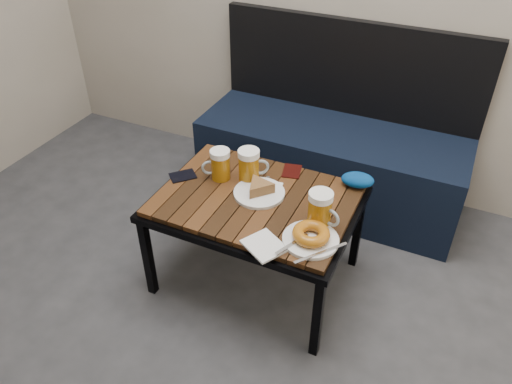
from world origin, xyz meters
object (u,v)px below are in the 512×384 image
at_px(beer_mug_left, 220,164).
at_px(knit_pouch, 358,180).
at_px(beer_mug_centre, 250,165).
at_px(plate_pie, 259,190).
at_px(passport_navy, 183,176).
at_px(passport_burgundy, 292,171).
at_px(beer_mug_right, 320,209).
at_px(plate_bagel, 311,236).
at_px(bench, 331,156).
at_px(cafe_table, 256,206).

height_order(beer_mug_left, knit_pouch, beer_mug_left).
bearing_deg(knit_pouch, beer_mug_centre, -160.65).
bearing_deg(knit_pouch, plate_pie, -146.60).
distance_m(passport_navy, knit_pouch, 0.77).
xyz_separation_m(beer_mug_left, passport_burgundy, (0.27, 0.18, -0.07)).
xyz_separation_m(beer_mug_right, plate_bagel, (0.00, -0.10, -0.05)).
bearing_deg(beer_mug_centre, passport_navy, 166.86).
bearing_deg(bench, knit_pouch, -62.36).
height_order(cafe_table, plate_bagel, plate_bagel).
bearing_deg(cafe_table, beer_mug_left, 162.57).
relative_size(plate_pie, passport_burgundy, 1.99).
height_order(beer_mug_centre, plate_bagel, beer_mug_centre).
distance_m(beer_mug_right, plate_pie, 0.31).
relative_size(plate_pie, passport_navy, 1.96).
distance_m(beer_mug_left, plate_pie, 0.22).
height_order(bench, beer_mug_centre, bench).
xyz_separation_m(cafe_table, plate_bagel, (0.30, -0.16, 0.07)).
distance_m(bench, cafe_table, 0.77).
height_order(cafe_table, beer_mug_right, beer_mug_right).
xyz_separation_m(cafe_table, passport_navy, (-0.36, 0.00, 0.05)).
relative_size(beer_mug_left, beer_mug_centre, 0.93).
bearing_deg(cafe_table, passport_navy, 179.57).
relative_size(cafe_table, beer_mug_right, 5.52).
distance_m(plate_bagel, passport_navy, 0.68).
relative_size(beer_mug_left, passport_navy, 1.26).
bearing_deg(plate_bagel, cafe_table, 151.96).
distance_m(bench, plate_bagel, 0.96).
height_order(passport_burgundy, knit_pouch, knit_pouch).
bearing_deg(bench, passport_navy, -121.92).
height_order(beer_mug_centre, knit_pouch, beer_mug_centre).
bearing_deg(passport_navy, passport_burgundy, 72.13).
bearing_deg(plate_pie, beer_mug_left, 169.30).
relative_size(passport_burgundy, knit_pouch, 0.77).
relative_size(cafe_table, beer_mug_centre, 5.61).
distance_m(cafe_table, plate_bagel, 0.35).
relative_size(beer_mug_right, plate_pie, 0.70).
distance_m(beer_mug_centre, plate_bagel, 0.47).
bearing_deg(passport_navy, beer_mug_centre, 62.94).
bearing_deg(bench, plate_pie, -97.95).
distance_m(bench, beer_mug_centre, 0.72).
bearing_deg(beer_mug_left, cafe_table, 130.69).
relative_size(beer_mug_left, knit_pouch, 0.99).
bearing_deg(cafe_table, bench, 82.06).
relative_size(beer_mug_right, passport_navy, 1.37).
bearing_deg(passport_burgundy, plate_bagel, -72.82).
height_order(cafe_table, beer_mug_centre, beer_mug_centre).
xyz_separation_m(plate_bagel, passport_navy, (-0.66, 0.16, -0.02)).
distance_m(cafe_table, beer_mug_right, 0.33).
bearing_deg(passport_burgundy, cafe_table, -118.22).
height_order(plate_pie, plate_bagel, plate_pie).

